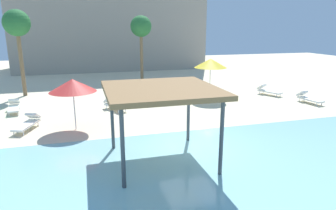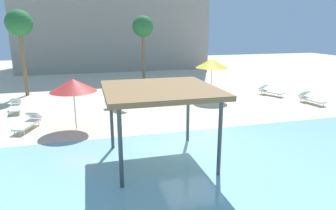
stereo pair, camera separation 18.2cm
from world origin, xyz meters
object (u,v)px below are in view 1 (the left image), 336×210
beach_umbrella_red_3 (73,85)px  lounge_chair_5 (14,107)px  lounge_chair_3 (308,98)px  palm_tree_1 (17,25)px  beach_umbrella_yellow_2 (211,63)px  shade_pavilion (161,92)px  lounge_chair_2 (28,123)px  lounge_chair_4 (268,91)px  lounge_chair_0 (114,105)px  palm_tree_2 (141,28)px

beach_umbrella_red_3 → lounge_chair_5: (-3.67, 4.38, -1.94)m
lounge_chair_3 → lounge_chair_5: size_ratio=1.00×
beach_umbrella_red_3 → palm_tree_1: size_ratio=0.41×
beach_umbrella_yellow_2 → palm_tree_1: (-13.02, 4.81, 2.60)m
beach_umbrella_red_3 → lounge_chair_5: beach_umbrella_red_3 is taller
shade_pavilion → beach_umbrella_yellow_2: size_ratio=1.40×
lounge_chair_3 → beach_umbrella_red_3: bearing=-92.3°
lounge_chair_2 → lounge_chair_5: 3.95m
lounge_chair_4 → palm_tree_1: (-17.89, 4.76, 4.85)m
lounge_chair_0 → beach_umbrella_yellow_2: bearing=73.6°
lounge_chair_0 → lounge_chair_3: bearing=56.8°
lounge_chair_5 → lounge_chair_4: bearing=82.5°
beach_umbrella_yellow_2 → palm_tree_2: (-3.41, 7.93, 2.40)m
beach_umbrella_red_3 → lounge_chair_3: beach_umbrella_red_3 is taller
beach_umbrella_yellow_2 → palm_tree_2: size_ratio=0.48×
shade_pavilion → palm_tree_1: (-7.08, 13.90, 2.46)m
lounge_chair_4 → lounge_chair_5: (-17.74, 0.00, 0.00)m
lounge_chair_3 → lounge_chair_5: bearing=-106.5°
beach_umbrella_red_3 → lounge_chair_2: (-2.34, 0.66, -1.94)m
lounge_chair_5 → lounge_chair_2: bearing=12.2°
shade_pavilion → lounge_chair_3: 13.73m
lounge_chair_3 → lounge_chair_4: same height
lounge_chair_2 → lounge_chair_3: (17.61, 0.77, 0.00)m
lounge_chair_2 → lounge_chair_5: bearing=-140.7°
lounge_chair_5 → lounge_chair_3: bearing=73.7°
lounge_chair_0 → shade_pavilion: bearing=-18.2°
lounge_chair_0 → lounge_chair_4: same height
lounge_chair_4 → lounge_chair_5: size_ratio=1.01×
lounge_chair_2 → lounge_chair_0: bearing=138.9°
shade_pavilion → beach_umbrella_yellow_2: shade_pavilion is taller
palm_tree_1 → lounge_chair_0: bearing=-44.1°
shade_pavilion → lounge_chair_5: bearing=127.2°
beach_umbrella_red_3 → palm_tree_1: 10.32m
lounge_chair_0 → lounge_chair_2: same height
beach_umbrella_yellow_2 → lounge_chair_2: size_ratio=1.46×
beach_umbrella_red_3 → lounge_chair_3: (15.27, 1.43, -1.94)m
lounge_chair_5 → palm_tree_2: (9.46, 7.87, 4.65)m
lounge_chair_2 → shade_pavilion: bearing=65.5°
lounge_chair_0 → lounge_chair_2: size_ratio=0.99×
lounge_chair_2 → lounge_chair_4: size_ratio=1.01×
lounge_chair_2 → beach_umbrella_yellow_2: bearing=127.2°
lounge_chair_0 → lounge_chair_3: same height
lounge_chair_0 → lounge_chair_2: (-4.60, -2.58, 0.00)m
beach_umbrella_yellow_2 → lounge_chair_2: beach_umbrella_yellow_2 is taller
lounge_chair_2 → lounge_chair_4: bearing=122.4°
palm_tree_2 → shade_pavilion: bearing=-98.5°
shade_pavilion → palm_tree_2: (2.53, 17.01, 2.26)m
beach_umbrella_yellow_2 → palm_tree_2: palm_tree_2 is taller
lounge_chair_0 → palm_tree_1: palm_tree_1 is taller
beach_umbrella_yellow_2 → lounge_chair_2: 12.31m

